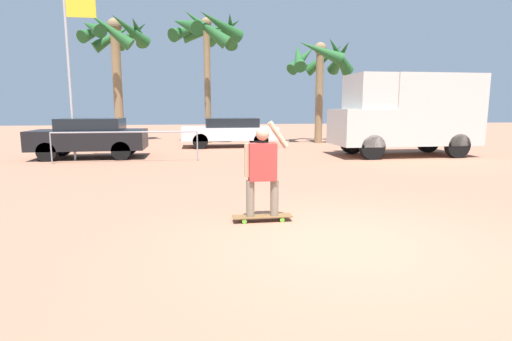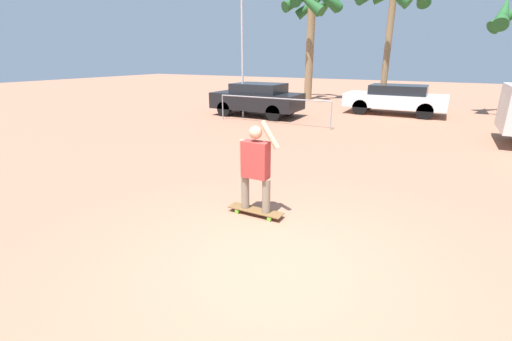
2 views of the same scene
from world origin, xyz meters
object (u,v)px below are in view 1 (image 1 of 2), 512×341
parked_car_white (230,131)px  parked_car_black (90,137)px  skateboard (262,217)px  palm_tree_center_background (208,33)px  flagpole (72,62)px  person_skateboarder (262,166)px  camper_van (407,112)px  palm_tree_near_van (321,61)px  palm_tree_far_left (116,40)px

parked_car_white → parked_car_black: 6.58m
skateboard → palm_tree_center_background: (-0.27, 15.13, 5.62)m
flagpole → parked_car_black: bearing=64.6°
skateboard → person_skateboarder: (-0.00, 0.00, 0.85)m
camper_van → parked_car_black: bearing=174.8°
parked_car_black → palm_tree_center_background: bearing=51.0°
skateboard → camper_van: camper_van is taller
camper_van → parked_car_black: size_ratio=1.35×
camper_van → parked_car_white: bearing=144.8°
parked_car_white → palm_tree_near_van: size_ratio=0.83×
parked_car_black → palm_tree_center_background: size_ratio=0.60×
camper_van → parked_car_white: (-6.55, 4.62, -0.95)m
palm_tree_near_van → palm_tree_far_left: 10.95m
parked_car_white → skateboard: bearing=-92.6°
parked_car_black → person_skateboarder: bearing=-62.0°
person_skateboarder → parked_car_black: (-4.97, 9.34, -0.13)m
camper_van → parked_car_white: 8.07m
person_skateboarder → flagpole: (-5.26, 8.72, 2.53)m
palm_tree_far_left → person_skateboarder: bearing=-72.9°
parked_car_white → palm_tree_near_van: bearing=16.3°
parked_car_white → flagpole: flagpole is taller
skateboard → parked_car_white: parked_car_white is taller
palm_tree_center_background → palm_tree_near_van: bearing=-8.2°
person_skateboarder → flagpole: size_ratio=0.27×
skateboard → palm_tree_near_van: 15.89m
parked_car_white → palm_tree_center_background: palm_tree_center_background is taller
palm_tree_center_background → skateboard: bearing=-89.0°
palm_tree_far_left → flagpole: (-0.13, -7.95, -2.02)m
camper_van → palm_tree_center_background: bearing=137.1°
skateboard → parked_car_black: parked_car_black is taller
camper_van → palm_tree_far_left: 15.35m
parked_car_white → parked_car_black: parked_car_black is taller
camper_van → parked_car_black: (-12.10, 1.10, -0.91)m
person_skateboarder → palm_tree_far_left: size_ratio=0.23×
palm_tree_near_van → palm_tree_center_background: size_ratio=0.81×
person_skateboarder → palm_tree_center_background: 15.86m
palm_tree_near_van → camper_van: bearing=-74.9°
camper_van → palm_tree_far_left: bearing=145.5°
skateboard → palm_tree_near_van: (5.50, 14.30, 4.22)m
skateboard → palm_tree_center_background: palm_tree_center_background is taller
skateboard → parked_car_white: (0.59, 12.86, 0.68)m
flagpole → palm_tree_far_left: bearing=89.0°
parked_car_white → palm_tree_near_van: palm_tree_near_van is taller
skateboard → flagpole: bearing=121.1°
person_skateboarder → camper_van: camper_van is taller
person_skateboarder → flagpole: flagpole is taller
person_skateboarder → flagpole: 10.49m
palm_tree_near_van → skateboard: bearing=-111.0°
parked_car_black → palm_tree_near_van: 12.10m
person_skateboarder → camper_van: bearing=49.1°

